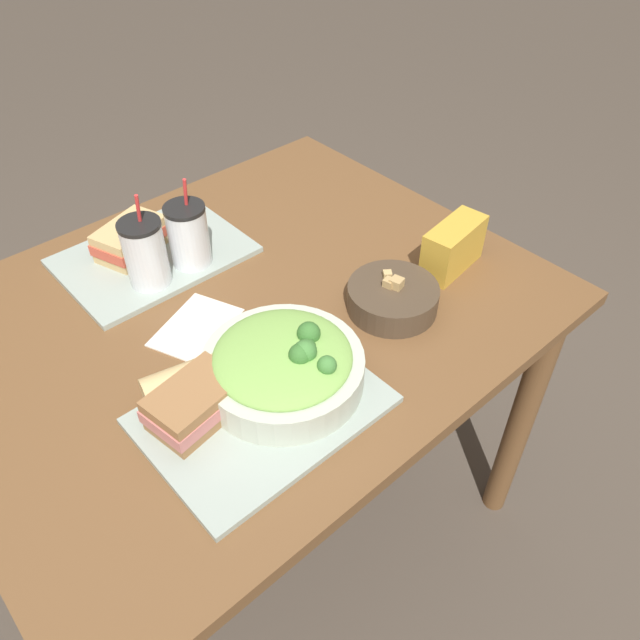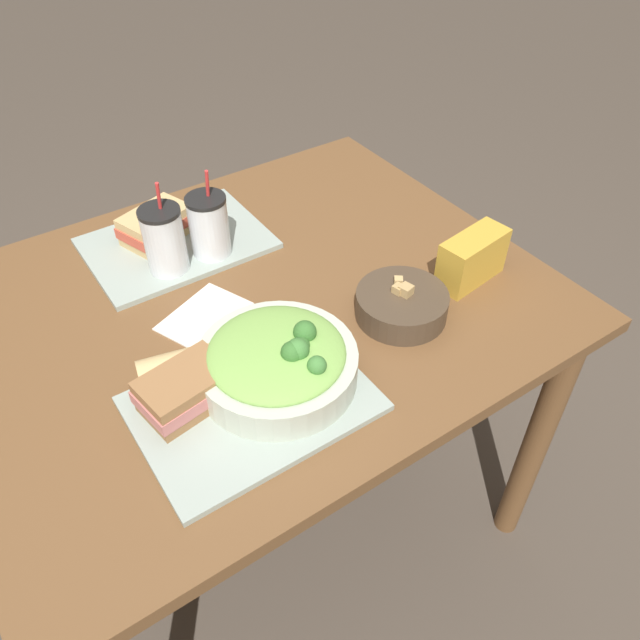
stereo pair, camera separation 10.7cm
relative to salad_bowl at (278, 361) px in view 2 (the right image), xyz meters
name	(u,v)px [view 2 (the right image)]	position (x,y,z in m)	size (l,w,h in m)	color
ground_plane	(273,508)	(0.07, 0.22, -0.83)	(12.00, 12.00, 0.00)	#4C4238
dining_table	(256,340)	(0.07, 0.22, -0.17)	(1.14, 0.92, 0.78)	brown
tray_near	(253,404)	(-0.06, -0.02, -0.05)	(0.38, 0.28, 0.01)	#99A89E
tray_far	(177,243)	(0.02, 0.47, -0.05)	(0.38, 0.28, 0.01)	#99A89E
salad_bowl	(278,361)	(0.00, 0.00, 0.00)	(0.27, 0.27, 0.10)	beige
soup_bowl	(402,304)	(0.28, 0.02, -0.02)	(0.18, 0.18, 0.07)	#473828
sandwich_near	(186,390)	(-0.15, 0.04, -0.01)	(0.16, 0.12, 0.06)	olive
baguette_near	(194,364)	(-0.11, 0.08, -0.01)	(0.19, 0.10, 0.06)	tan
sandwich_far	(156,225)	(0.00, 0.50, -0.01)	(0.17, 0.14, 0.06)	tan
drink_cup_dark	(165,242)	(-0.03, 0.39, 0.02)	(0.08, 0.08, 0.20)	silver
drink_cup_red	(210,227)	(0.07, 0.39, 0.02)	(0.08, 0.08, 0.19)	silver
chip_bag	(472,258)	(0.47, 0.03, 0.00)	(0.16, 0.08, 0.10)	gold
napkin_folded	(204,316)	(-0.03, 0.22, -0.05)	(0.19, 0.17, 0.00)	silver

